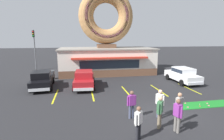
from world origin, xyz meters
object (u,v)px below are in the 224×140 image
object	(u,v)px
car_red	(84,78)
trash_bin	(52,75)
car_white	(182,74)
pedestrian_crossing_woman	(138,121)
car_black	(42,79)
pedestrian_beanie_man	(178,114)
pedestrian_blue_sweater_man	(179,106)
pedestrian_hooded_kid	(160,111)
golf_ball	(200,104)
pedestrian_leather_jacket_man	(132,103)
traffic_light_pole	(34,45)
pedestrian_clipboard_woman	(160,102)

from	to	relation	value
car_red	trash_bin	bearing A→B (deg)	130.35
car_white	pedestrian_crossing_woman	size ratio (longest dim) A/B	2.85
car_black	car_red	bearing A→B (deg)	-7.70
trash_bin	car_red	bearing A→B (deg)	-49.65
car_white	pedestrian_beanie_man	bearing A→B (deg)	-123.33
pedestrian_blue_sweater_man	pedestrian_hooded_kid	bearing A→B (deg)	-167.31
golf_ball	pedestrian_leather_jacket_man	distance (m)	5.55
golf_ball	traffic_light_pole	bearing A→B (deg)	131.53
car_white	pedestrian_clipboard_woman	distance (m)	9.61
pedestrian_blue_sweater_man	pedestrian_beanie_man	xyz separation A→B (m)	(-0.58, -0.83, -0.02)
car_black	pedestrian_crossing_woman	world-z (taller)	pedestrian_crossing_woman
pedestrian_clipboard_woman	trash_bin	world-z (taller)	pedestrian_clipboard_woman
pedestrian_crossing_woman	trash_bin	bearing A→B (deg)	113.12
pedestrian_hooded_kid	car_black	bearing A→B (deg)	129.91
pedestrian_beanie_man	golf_ball	bearing A→B (deg)	40.08
car_red	pedestrian_leather_jacket_man	distance (m)	7.61
pedestrian_beanie_man	traffic_light_pole	xyz separation A→B (m)	(-11.06, 19.53, 2.75)
pedestrian_beanie_man	traffic_light_pole	size ratio (longest dim) A/B	0.30
trash_bin	traffic_light_pole	distance (m)	7.76
car_white	pedestrian_blue_sweater_man	distance (m)	9.83
pedestrian_clipboard_woman	traffic_light_pole	bearing A→B (deg)	121.36
car_black	trash_bin	xyz separation A→B (m)	(0.38, 3.63, -0.37)
trash_bin	pedestrian_leather_jacket_man	bearing A→B (deg)	-61.82
car_white	traffic_light_pole	world-z (taller)	traffic_light_pole
pedestrian_clipboard_woman	pedestrian_beanie_man	xyz separation A→B (m)	(0.15, -1.64, 0.01)
pedestrian_hooded_kid	traffic_light_pole	world-z (taller)	traffic_light_pole
car_white	car_black	world-z (taller)	same
car_red	pedestrian_blue_sweater_man	size ratio (longest dim) A/B	2.66
pedestrian_leather_jacket_man	pedestrian_crossing_woman	bearing A→B (deg)	-98.40
car_black	pedestrian_leather_jacket_man	distance (m)	10.05
pedestrian_beanie_man	pedestrian_crossing_woman	size ratio (longest dim) A/B	1.07
pedestrian_blue_sweater_man	pedestrian_crossing_woman	world-z (taller)	pedestrian_blue_sweater_man
car_red	pedestrian_leather_jacket_man	size ratio (longest dim) A/B	2.79
car_white	pedestrian_blue_sweater_man	bearing A→B (deg)	-123.14
car_red	trash_bin	size ratio (longest dim) A/B	4.78
pedestrian_leather_jacket_man	pedestrian_beanie_man	xyz separation A→B (m)	(1.78, -1.89, 0.04)
trash_bin	pedestrian_blue_sweater_man	bearing A→B (deg)	-55.76
pedestrian_crossing_woman	trash_bin	xyz separation A→B (m)	(-5.76, 13.49, -0.39)
car_white	car_black	distance (m)	14.21
pedestrian_leather_jacket_man	pedestrian_clipboard_woman	distance (m)	1.65
car_red	car_black	size ratio (longest dim) A/B	1.00
car_black	pedestrian_hooded_kid	distance (m)	11.80
pedestrian_beanie_man	pedestrian_leather_jacket_man	bearing A→B (deg)	133.37
pedestrian_crossing_woman	traffic_light_pole	size ratio (longest dim) A/B	0.28
pedestrian_blue_sweater_man	traffic_light_pole	size ratio (longest dim) A/B	0.30
pedestrian_hooded_kid	pedestrian_beanie_man	world-z (taller)	pedestrian_beanie_man
traffic_light_pole	trash_bin	bearing A→B (deg)	-63.10
pedestrian_beanie_man	car_black	bearing A→B (deg)	130.67
car_red	car_white	size ratio (longest dim) A/B	1.01
pedestrian_hooded_kid	pedestrian_blue_sweater_man	bearing A→B (deg)	12.69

